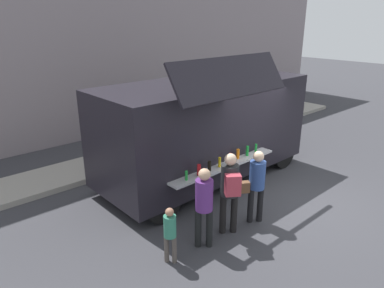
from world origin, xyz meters
name	(u,v)px	position (x,y,z in m)	size (l,w,h in m)	color
ground_plane	(289,199)	(0.00, 0.00, 0.00)	(60.00, 60.00, 0.00)	#38383D
curb_strip	(26,186)	(-4.71, 4.96, 0.07)	(28.00, 1.60, 0.15)	#9E998E
building_behind	(1,37)	(-3.71, 8.86, 3.66)	(32.00, 2.40, 7.33)	gray
food_truck_main	(205,127)	(-0.71, 2.34, 1.49)	(5.97, 2.95, 3.48)	black
trash_bin	(238,120)	(3.30, 4.66, 0.46)	(0.60, 0.60, 0.91)	#2E6438
customer_front_ordering	(256,181)	(-1.45, -0.05, 0.99)	(0.52, 0.42, 1.66)	black
customer_mid_with_backpack	(230,186)	(-2.22, 0.01, 1.09)	(0.51, 0.57, 1.77)	black
customer_rear_waiting	(204,201)	(-2.92, 0.03, 1.00)	(0.34, 0.34, 1.67)	black
child_near_queue	(170,230)	(-3.71, 0.08, 0.67)	(0.23, 0.23, 1.13)	#4F4741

